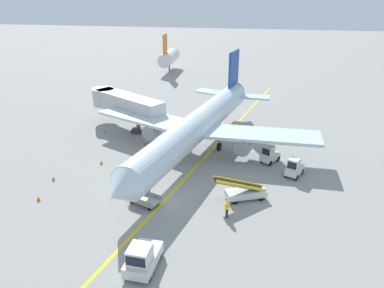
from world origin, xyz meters
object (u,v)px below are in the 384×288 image
object	(u,v)px
baggage_tug_by_cargo_door	(294,168)
baggage_cart_loaded	(144,200)
safety_cone_wingtip_right	(145,144)
baggage_tug_near_wing	(270,155)
safety_cone_nose_left	(53,178)
airliner	(198,125)
belt_loader_forward_hold	(245,192)
safety_cone_wingtip_left	(105,132)
jet_bridge	(123,103)
safety_cone_nose_right	(38,199)
safety_cone_tail_area	(101,162)
pushback_tug	(142,258)
ground_crew_marshaller	(227,209)

from	to	relation	value
baggage_tug_by_cargo_door	baggage_cart_loaded	size ratio (longest dim) A/B	0.72
baggage_tug_by_cargo_door	safety_cone_wingtip_right	world-z (taller)	baggage_tug_by_cargo_door
baggage_tug_near_wing	safety_cone_nose_left	distance (m)	23.62
airliner	safety_cone_wingtip_right	world-z (taller)	airliner
baggage_tug_near_wing	belt_loader_forward_hold	xyz separation A→B (m)	(-2.43, -8.55, -0.15)
baggage_tug_near_wing	safety_cone_wingtip_left	size ratio (longest dim) A/B	6.17
jet_bridge	safety_cone_wingtip_left	size ratio (longest dim) A/B	27.71
belt_loader_forward_hold	safety_cone_nose_right	world-z (taller)	belt_loader_forward_hold
baggage_tug_near_wing	safety_cone_wingtip_right	world-z (taller)	baggage_tug_near_wing
safety_cone_tail_area	safety_cone_nose_right	bearing A→B (deg)	-108.22
pushback_tug	baggage_cart_loaded	xyz separation A→B (m)	(-2.35, 8.38, -0.53)
belt_loader_forward_hold	safety_cone_nose_right	distance (m)	19.43
pushback_tug	safety_cone_nose_left	distance (m)	17.14
baggage_tug_by_cargo_door	safety_cone_wingtip_left	world-z (taller)	baggage_tug_by_cargo_door
baggage_tug_near_wing	belt_loader_forward_hold	size ratio (longest dim) A/B	0.53
belt_loader_forward_hold	safety_cone_wingtip_right	size ratio (longest dim) A/B	11.59
baggage_cart_loaded	ground_crew_marshaller	size ratio (longest dim) A/B	2.22
ground_crew_marshaller	safety_cone_wingtip_right	size ratio (longest dim) A/B	3.86
airliner	baggage_tug_by_cargo_door	bearing A→B (deg)	-22.17
jet_bridge	safety_cone_wingtip_right	distance (m)	8.46
pushback_tug	safety_cone_nose_left	bearing A→B (deg)	139.22
safety_cone_nose_left	safety_cone_wingtip_left	xyz separation A→B (m)	(0.21, 13.61, 0.00)
baggage_cart_loaded	safety_cone_wingtip_left	size ratio (longest dim) A/B	8.60
airliner	baggage_tug_near_wing	size ratio (longest dim) A/B	12.88
safety_cone_nose_right	airliner	bearing A→B (deg)	46.27
pushback_tug	safety_cone_wingtip_left	distance (m)	27.89
safety_cone_nose_right	safety_cone_wingtip_right	xyz separation A→B (m)	(6.14, 14.30, 0.00)
pushback_tug	baggage_tug_near_wing	bearing A→B (deg)	64.78
pushback_tug	safety_cone_nose_left	xyz separation A→B (m)	(-12.97, 11.19, -0.77)
belt_loader_forward_hold	safety_cone_nose_right	bearing A→B (deg)	-169.23
baggage_tug_by_cargo_door	baggage_tug_near_wing	bearing A→B (deg)	129.80
safety_cone_wingtip_right	safety_cone_tail_area	bearing A→B (deg)	-119.82
baggage_cart_loaded	safety_cone_nose_left	size ratio (longest dim) A/B	8.60
safety_cone_nose_left	safety_cone_tail_area	bearing A→B (deg)	53.08
jet_bridge	safety_cone_wingtip_left	bearing A→B (deg)	-121.03
baggage_tug_by_cargo_door	ground_crew_marshaller	size ratio (longest dim) A/B	1.60
baggage_tug_by_cargo_door	safety_cone_tail_area	bearing A→B (deg)	-178.03
safety_cone_wingtip_left	safety_cone_wingtip_right	xyz separation A→B (m)	(6.54, -3.23, 0.00)
baggage_tug_by_cargo_door	ground_crew_marshaller	bearing A→B (deg)	-125.27
baggage_cart_loaded	safety_cone_wingtip_left	world-z (taller)	baggage_cart_loaded
safety_cone_wingtip_left	safety_cone_tail_area	size ratio (longest dim) A/B	1.00
jet_bridge	safety_cone_nose_right	bearing A→B (deg)	-93.72
safety_cone_nose_left	baggage_tug_near_wing	bearing A→B (deg)	20.45
pushback_tug	safety_cone_wingtip_right	xyz separation A→B (m)	(-6.22, 21.56, -0.77)
baggage_cart_loaded	safety_cone_nose_left	distance (m)	10.99
belt_loader_forward_hold	safety_cone_nose_left	size ratio (longest dim) A/B	11.59
airliner	pushback_tug	world-z (taller)	airliner
baggage_tug_by_cargo_door	safety_cone_wingtip_right	distance (m)	18.61
baggage_cart_loaded	safety_cone_nose_left	xyz separation A→B (m)	(-10.62, 2.81, -0.25)
belt_loader_forward_hold	baggage_cart_loaded	distance (m)	9.42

